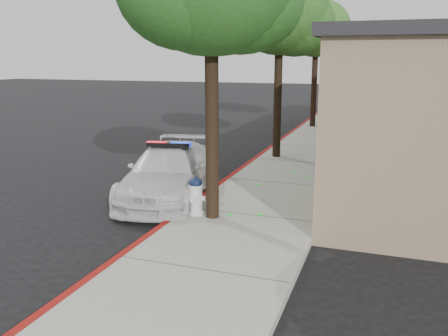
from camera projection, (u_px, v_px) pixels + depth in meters
ground at (184, 213)px, 11.26m from camera, size 120.00×120.00×0.00m
sidewalk at (278, 185)px, 13.48m from camera, size 3.20×60.00×0.15m
red_curb at (227, 180)px, 13.98m from camera, size 0.14×60.00×0.16m
police_car at (169, 172)px, 12.40m from camera, size 2.80×5.02×1.49m
fire_hydrant at (196, 196)px, 10.63m from camera, size 0.50×0.43×0.88m
street_tree_mid at (281, 17)px, 15.99m from camera, size 3.60×3.36×6.41m
street_tree_far at (317, 31)px, 23.54m from camera, size 3.59×3.37×6.38m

